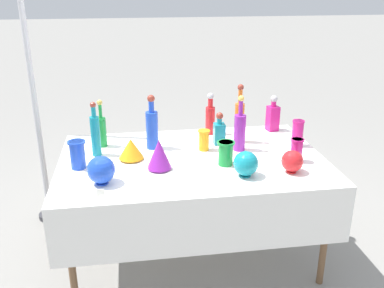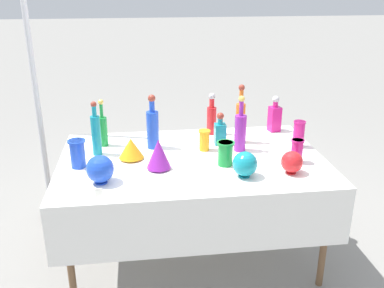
# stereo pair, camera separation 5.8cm
# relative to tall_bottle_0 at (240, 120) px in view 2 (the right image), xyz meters

# --- Properties ---
(ground_plane) EXTENTS (40.00, 40.00, 0.00)m
(ground_plane) POSITION_rel_tall_bottle_0_xyz_m (-0.39, -0.25, -0.94)
(ground_plane) COLOR gray
(display_table) EXTENTS (1.78, 1.15, 0.76)m
(display_table) POSITION_rel_tall_bottle_0_xyz_m (-0.39, -0.29, -0.23)
(display_table) COLOR white
(display_table) RESTS_ON ground
(tall_bottle_0) EXTENTS (0.07, 0.07, 0.44)m
(tall_bottle_0) POSITION_rel_tall_bottle_0_xyz_m (0.00, 0.00, 0.00)
(tall_bottle_0) COLOR orange
(tall_bottle_0) RESTS_ON display_table
(tall_bottle_1) EXTENTS (0.06, 0.06, 0.38)m
(tall_bottle_1) POSITION_rel_tall_bottle_0_xyz_m (-1.03, -0.10, -0.02)
(tall_bottle_1) COLOR teal
(tall_bottle_1) RESTS_ON display_table
(tall_bottle_2) EXTENTS (0.08, 0.08, 0.40)m
(tall_bottle_2) POSITION_rel_tall_bottle_0_xyz_m (-0.04, -0.16, -0.03)
(tall_bottle_2) COLOR purple
(tall_bottle_2) RESTS_ON display_table
(tall_bottle_3) EXTENTS (0.09, 0.09, 0.39)m
(tall_bottle_3) POSITION_rel_tall_bottle_0_xyz_m (-0.64, -0.03, -0.02)
(tall_bottle_3) COLOR blue
(tall_bottle_3) RESTS_ON display_table
(tall_bottle_4) EXTENTS (0.06, 0.06, 0.35)m
(tall_bottle_4) POSITION_rel_tall_bottle_0_xyz_m (-1.00, 0.06, -0.05)
(tall_bottle_4) COLOR #198C38
(tall_bottle_4) RESTS_ON display_table
(tall_bottle_5) EXTENTS (0.07, 0.07, 0.33)m
(tall_bottle_5) POSITION_rel_tall_bottle_0_xyz_m (-0.18, 0.21, -0.04)
(tall_bottle_5) COLOR red
(tall_bottle_5) RESTS_ON display_table
(square_decanter_0) EXTENTS (0.10, 0.10, 0.29)m
(square_decanter_0) POSITION_rel_tall_bottle_0_xyz_m (0.33, 0.21, -0.05)
(square_decanter_0) COLOR #C61972
(square_decanter_0) RESTS_ON display_table
(square_decanter_1) EXTENTS (0.08, 0.08, 0.24)m
(square_decanter_1) POSITION_rel_tall_bottle_0_xyz_m (-0.15, -0.02, -0.08)
(square_decanter_1) COLOR teal
(square_decanter_1) RESTS_ON display_table
(slender_vase_0) EXTENTS (0.11, 0.11, 0.18)m
(slender_vase_0) POSITION_rel_tall_bottle_0_xyz_m (-1.13, -0.31, -0.08)
(slender_vase_0) COLOR blue
(slender_vase_0) RESTS_ON display_table
(slender_vase_1) EXTENTS (0.09, 0.09, 0.16)m
(slender_vase_1) POSITION_rel_tall_bottle_0_xyz_m (0.29, -0.41, -0.09)
(slender_vase_1) COLOR #C61972
(slender_vase_1) RESTS_ON display_table
(slender_vase_2) EXTENTS (0.09, 0.09, 0.15)m
(slender_vase_2) POSITION_rel_tall_bottle_0_xyz_m (-0.28, -0.12, -0.09)
(slender_vase_2) COLOR orange
(slender_vase_2) RESTS_ON display_table
(slender_vase_3) EXTENTS (0.12, 0.12, 0.16)m
(slender_vase_3) POSITION_rel_tall_bottle_0_xyz_m (-0.19, -0.39, -0.09)
(slender_vase_3) COLOR #198C38
(slender_vase_3) RESTS_ON display_table
(slender_vase_4) EXTENTS (0.09, 0.09, 0.19)m
(slender_vase_4) POSITION_rel_tall_bottle_0_xyz_m (0.40, -0.14, -0.07)
(slender_vase_4) COLOR #C61972
(slender_vase_4) RESTS_ON display_table
(fluted_vase_0) EXTENTS (0.17, 0.17, 0.15)m
(fluted_vase_0) POSITION_rel_tall_bottle_0_xyz_m (-0.80, -0.22, -0.10)
(fluted_vase_0) COLOR orange
(fluted_vase_0) RESTS_ON display_table
(fluted_vase_1) EXTENTS (0.16, 0.16, 0.20)m
(fluted_vase_1) POSITION_rel_tall_bottle_0_xyz_m (-0.62, -0.40, -0.07)
(fluted_vase_1) COLOR purple
(fluted_vase_1) RESTS_ON display_table
(round_bowl_0) EXTENTS (0.14, 0.14, 0.15)m
(round_bowl_0) POSITION_rel_tall_bottle_0_xyz_m (0.20, -0.57, -0.10)
(round_bowl_0) COLOR red
(round_bowl_0) RESTS_ON display_table
(round_bowl_1) EXTENTS (0.15, 0.15, 0.16)m
(round_bowl_1) POSITION_rel_tall_bottle_0_xyz_m (-0.11, -0.58, -0.09)
(round_bowl_1) COLOR teal
(round_bowl_1) RESTS_ON display_table
(round_bowl_2) EXTENTS (0.17, 0.17, 0.17)m
(round_bowl_2) POSITION_rel_tall_bottle_0_xyz_m (-0.97, -0.56, -0.09)
(round_bowl_2) COLOR blue
(round_bowl_2) RESTS_ON display_table
(price_tag_left) EXTENTS (0.06, 0.03, 0.04)m
(price_tag_left) POSITION_rel_tall_bottle_0_xyz_m (-0.51, -0.73, -0.16)
(price_tag_left) COLOR white
(price_tag_left) RESTS_ON display_table
(price_tag_center) EXTENTS (0.05, 0.02, 0.05)m
(price_tag_center) POSITION_rel_tall_bottle_0_xyz_m (-0.97, -0.73, -0.15)
(price_tag_center) COLOR white
(price_tag_center) RESTS_ON display_table
(cardboard_box_behind_left) EXTENTS (0.60, 0.52, 0.40)m
(cardboard_box_behind_left) POSITION_rel_tall_bottle_0_xyz_m (0.02, 1.05, -0.77)
(cardboard_box_behind_left) COLOR tan
(cardboard_box_behind_left) RESTS_ON ground
(cardboard_box_behind_right) EXTENTS (0.52, 0.45, 0.35)m
(cardboard_box_behind_right) POSITION_rel_tall_bottle_0_xyz_m (-0.79, 0.73, -0.80)
(cardboard_box_behind_right) COLOR tan
(cardboard_box_behind_right) RESTS_ON ground
(canopy_pole) EXTENTS (0.18, 0.18, 2.52)m
(canopy_pole) POSITION_rel_tall_bottle_0_xyz_m (-1.51, 0.41, 0.07)
(canopy_pole) COLOR silver
(canopy_pole) RESTS_ON ground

